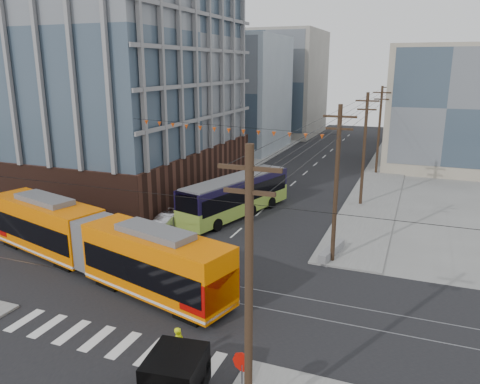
# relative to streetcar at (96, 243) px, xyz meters

# --- Properties ---
(ground) EXTENTS (160.00, 160.00, 0.00)m
(ground) POSITION_rel_streetcar_xyz_m (5.81, -3.59, -2.07)
(ground) COLOR slate
(office_building) EXTENTS (30.00, 25.00, 28.60)m
(office_building) POSITION_rel_streetcar_xyz_m (-16.19, 19.41, 12.23)
(office_building) COLOR #381E16
(office_building) RESTS_ON ground
(bg_bldg_nw_near) EXTENTS (18.00, 16.00, 18.00)m
(bg_bldg_nw_near) POSITION_rel_streetcar_xyz_m (-11.19, 48.41, 6.93)
(bg_bldg_nw_near) COLOR #8C99A5
(bg_bldg_nw_near) RESTS_ON ground
(bg_bldg_ne_near) EXTENTS (14.00, 14.00, 16.00)m
(bg_bldg_ne_near) POSITION_rel_streetcar_xyz_m (21.81, 44.41, 5.93)
(bg_bldg_ne_near) COLOR gray
(bg_bldg_ne_near) RESTS_ON ground
(bg_bldg_nw_far) EXTENTS (16.00, 18.00, 20.00)m
(bg_bldg_nw_far) POSITION_rel_streetcar_xyz_m (-8.19, 68.41, 7.93)
(bg_bldg_nw_far) COLOR gray
(bg_bldg_nw_far) RESTS_ON ground
(bg_bldg_ne_far) EXTENTS (16.00, 16.00, 14.00)m
(bg_bldg_ne_far) POSITION_rel_streetcar_xyz_m (23.81, 64.41, 4.93)
(bg_bldg_ne_far) COLOR #8C99A5
(bg_bldg_ne_far) RESTS_ON ground
(utility_pole_near) EXTENTS (0.30, 0.30, 11.00)m
(utility_pole_near) POSITION_rel_streetcar_xyz_m (14.31, -9.59, 3.43)
(utility_pole_near) COLOR black
(utility_pole_near) RESTS_ON ground
(utility_pole_far) EXTENTS (0.30, 0.30, 11.00)m
(utility_pole_far) POSITION_rel_streetcar_xyz_m (14.31, 52.41, 3.43)
(utility_pole_far) COLOR black
(utility_pole_far) RESTS_ON ground
(streetcar) EXTENTS (21.53, 8.57, 4.14)m
(streetcar) POSITION_rel_streetcar_xyz_m (0.00, 0.00, 0.00)
(streetcar) COLOR #E76700
(streetcar) RESTS_ON ground
(city_bus) EXTENTS (6.30, 13.39, 3.72)m
(city_bus) POSITION_rel_streetcar_xyz_m (4.02, 14.84, -0.21)
(city_bus) COLOR black
(city_bus) RESTS_ON ground
(parked_car_silver) EXTENTS (2.10, 4.35, 1.38)m
(parked_car_silver) POSITION_rel_streetcar_xyz_m (0.23, 9.73, -1.38)
(parked_car_silver) COLOR #AFB1B7
(parked_car_silver) RESTS_ON ground
(parked_car_white) EXTENTS (2.63, 5.31, 1.48)m
(parked_car_white) POSITION_rel_streetcar_xyz_m (-0.02, 13.10, -1.33)
(parked_car_white) COLOR beige
(parked_car_white) RESTS_ON ground
(parked_car_grey) EXTENTS (2.52, 4.84, 1.30)m
(parked_car_grey) POSITION_rel_streetcar_xyz_m (0.87, 22.61, -1.42)
(parked_car_grey) COLOR #535661
(parked_car_grey) RESTS_ON ground
(pedestrian) EXTENTS (0.48, 0.69, 1.81)m
(pedestrian) POSITION_rel_streetcar_xyz_m (9.88, -6.80, -1.16)
(pedestrian) COLOR #D6E30A
(pedestrian) RESTS_ON ground
(jersey_barrier) EXTENTS (1.53, 3.93, 0.77)m
(jersey_barrier) POSITION_rel_streetcar_xyz_m (14.11, 8.29, -1.69)
(jersey_barrier) COLOR gray
(jersey_barrier) RESTS_ON ground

